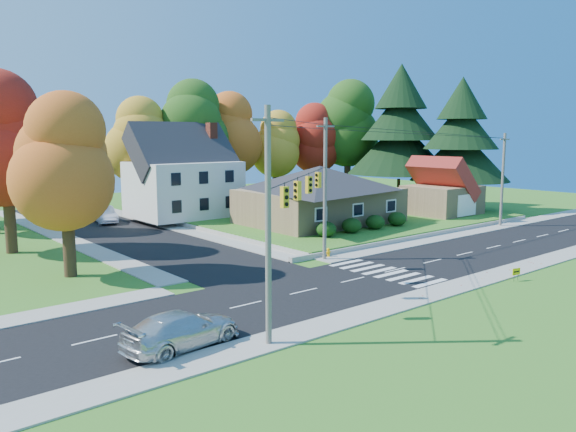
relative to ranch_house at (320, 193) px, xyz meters
name	(u,v)px	position (x,y,z in m)	size (l,w,h in m)	color
ground	(395,270)	(-8.00, -16.00, -3.27)	(120.00, 120.00, 0.00)	#3D7923
road_main	(395,270)	(-8.00, -16.00, -3.26)	(90.00, 8.00, 0.02)	black
road_cross	(118,231)	(-16.00, 10.00, -3.25)	(8.00, 44.00, 0.02)	black
sidewalk_north	(341,257)	(-8.00, -11.00, -3.23)	(90.00, 2.00, 0.08)	#9C9A90
sidewalk_south	(462,285)	(-8.00, -21.00, -3.23)	(90.00, 2.00, 0.08)	#9C9A90
lawn	(322,214)	(5.00, 5.00, -3.02)	(30.00, 30.00, 0.50)	#3D7923
ranch_house	(320,193)	(0.00, 0.00, 0.00)	(14.60, 10.60, 5.40)	tan
colonial_house	(184,176)	(-7.96, 12.00, 1.32)	(10.40, 8.40, 9.60)	silver
garage	(442,192)	(14.00, -4.01, -0.42)	(7.30, 6.30, 4.60)	tan
hedge_row	(364,224)	(-0.50, -6.20, -2.13)	(10.70, 1.70, 1.27)	#163A10
traffic_infrastructure	(380,191)	(-8.15, -14.65, 1.88)	(38.10, 10.66, 10.00)	#666059
tree_lot_0	(138,140)	(-10.00, 18.00, 5.04)	(6.72, 6.72, 12.51)	#3F2A19
tree_lot_1	(192,128)	(-4.00, 17.00, 6.35)	(7.84, 7.84, 14.60)	#3F2A19
tree_lot_2	(231,134)	(2.00, 18.00, 5.70)	(7.28, 7.28, 13.56)	#3F2A19
tree_lot_3	(275,144)	(8.00, 17.00, 4.39)	(6.16, 6.16, 11.47)	#3F2A19
tree_lot_4	(316,139)	(14.00, 16.00, 5.04)	(6.72, 6.72, 12.51)	#3F2A19
tree_lot_5	(348,124)	(18.00, 14.00, 7.00)	(8.40, 8.40, 15.64)	#3F2A19
conifer_east_a	(400,130)	(19.00, 6.00, 6.12)	(12.80, 12.80, 16.96)	#3F2A19
conifer_east_b	(461,140)	(20.00, -2.00, 5.01)	(11.20, 11.20, 14.84)	#3F2A19
tree_west_0	(64,162)	(-25.00, -4.00, 3.89)	(6.16, 6.16, 11.47)	#3F2A19
tree_west_1	(4,140)	(-26.00, 6.00, 5.20)	(7.28, 7.28, 13.56)	#3F2A19
silver_sedan	(182,329)	(-25.47, -19.13, -2.48)	(2.14, 5.26, 1.53)	silver
white_car	(105,215)	(-14.95, 15.79, -2.43)	(1.72, 4.94, 1.63)	silver
fire_hydrant	(328,253)	(-8.71, -10.37, -2.93)	(0.40, 0.31, 0.71)	#FFB009
yard_sign	(516,272)	(-4.49, -22.47, -2.70)	(0.63, 0.17, 0.80)	black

